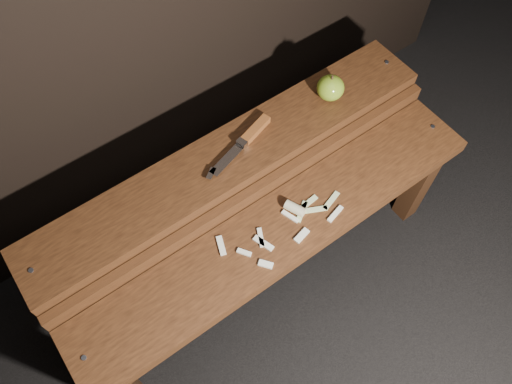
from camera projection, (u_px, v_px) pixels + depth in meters
ground at (266, 272)px, 1.67m from camera, size 60.00×60.00×0.00m
bench_front_tier at (282, 241)px, 1.35m from camera, size 1.20×0.20×0.42m
bench_rear_tier at (234, 172)px, 1.39m from camera, size 1.20×0.21×0.50m
apple at (330, 88)px, 1.38m from camera, size 0.08×0.08×0.08m
knife at (248, 137)px, 1.33m from camera, size 0.25×0.09×0.02m
apple_scraps at (290, 219)px, 1.30m from camera, size 0.36×0.15×0.03m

